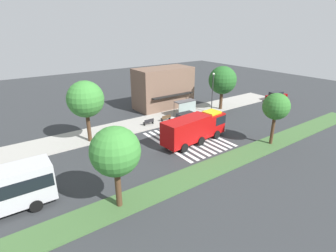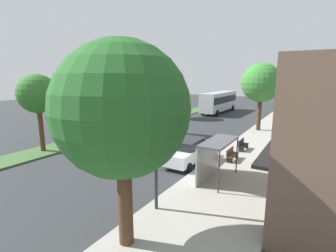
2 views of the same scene
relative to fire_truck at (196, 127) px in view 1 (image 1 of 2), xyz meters
The scene contains 16 objects.
ground_plane 3.95m from the fire_truck, 162.99° to the left, with size 120.00×120.00×0.00m, color #2D3033.
sidewalk 10.20m from the fire_truck, 109.10° to the left, with size 60.00×5.49×0.14m, color #9E9B93.
median_strip 7.28m from the fire_truck, 117.79° to the right, with size 60.00×3.00×0.14m, color #3D6033.
crosswalk 2.23m from the fire_truck, 112.41° to the left, with size 7.65×10.31×0.01m.
fire_truck is the anchor object (origin of this frame).
parked_car_west 6.42m from the fire_truck, 60.78° to the left, with size 4.76×2.09×1.77m.
parked_car_mid 26.56m from the fire_truck, 12.03° to the left, with size 4.78×2.15×1.78m.
bus_stop_shelter 9.82m from the fire_truck, 57.95° to the left, with size 3.50×1.40×2.46m.
bench_near_shelter 8.50m from the fire_truck, 81.71° to the left, with size 1.60×0.50×0.90m.
bench_west_of_shelter 8.64m from the fire_truck, 103.11° to the left, with size 1.60×0.50×0.90m.
street_lamp 12.56m from the fire_truck, 36.26° to the left, with size 0.36×0.36×6.65m.
storefront_building 15.72m from the fire_truck, 70.72° to the left, with size 10.21×5.90×7.11m.
sidewalk_tree_west 14.00m from the fire_truck, 145.12° to the left, with size 4.47×4.47×7.74m.
sidewalk_tree_east 15.16m from the fire_truck, 31.47° to the left, with size 4.75×4.75×7.47m.
median_tree_far_west 15.33m from the fire_truck, 155.53° to the right, with size 3.92×3.92×6.89m.
median_tree_west 9.87m from the fire_truck, 41.38° to the right, with size 3.20×3.20×6.43m.
Camera 1 is at (-17.46, -24.02, 14.00)m, focal length 27.96 mm.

